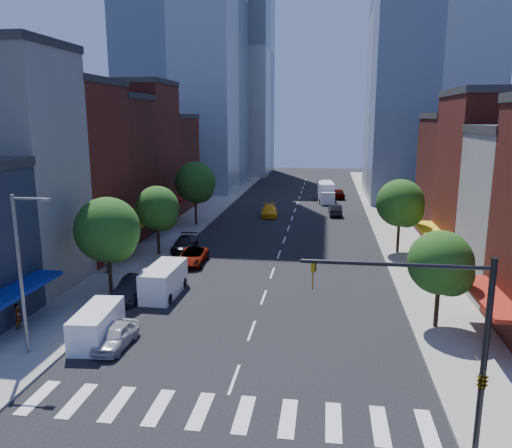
{
  "coord_description": "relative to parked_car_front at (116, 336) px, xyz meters",
  "views": [
    {
      "loc": [
        4.38,
        -22.9,
        13.12
      ],
      "look_at": [
        -0.95,
        14.67,
        5.0
      ],
      "focal_mm": 35.0,
      "sensor_mm": 36.0,
      "label": 1
    }
  ],
  "objects": [
    {
      "name": "parked_car_second",
      "position": [
        -2.0,
        7.93,
        0.12
      ],
      "size": [
        1.98,
        4.96,
        1.6
      ],
      "primitive_type": "imported",
      "rotation": [
        0.0,
        0.0,
        -0.06
      ],
      "color": "black",
      "rests_on": "ground"
    },
    {
      "name": "taxi",
      "position": [
        4.33,
        40.5,
        0.07
      ],
      "size": [
        2.67,
        5.37,
        1.5
      ],
      "primitive_type": "imported",
      "rotation": [
        0.0,
        0.0,
        0.11
      ],
      "color": "yellow",
      "rests_on": "ground"
    },
    {
      "name": "tree_left_near",
      "position": [
        -3.85,
        8.26,
        4.19
      ],
      "size": [
        4.8,
        4.8,
        7.3
      ],
      "color": "black",
      "rests_on": "sidewalk_left"
    },
    {
      "name": "traffic_car_oncoming",
      "position": [
        13.17,
        42.29,
        0.08
      ],
      "size": [
        1.91,
        4.73,
        1.53
      ],
      "primitive_type": "imported",
      "rotation": [
        0.0,
        0.0,
        3.21
      ],
      "color": "black",
      "rests_on": "ground"
    },
    {
      "name": "bldg_left_5",
      "position": [
        -13.5,
        44.34,
        5.82
      ],
      "size": [
        12.0,
        10.0,
        13.0
      ],
      "primitive_type": "cube",
      "color": "#561F15",
      "rests_on": "ground"
    },
    {
      "name": "tower_far_w",
      "position": [
        -10.5,
        92.34,
        27.32
      ],
      "size": [
        18.0,
        18.0,
        56.0
      ],
      "primitive_type": "cube",
      "color": "#9EA5AD",
      "rests_on": "ground"
    },
    {
      "name": "pedestrian_far",
      "position": [
        -6.48,
        13.06,
        0.25
      ],
      "size": [
        0.83,
        0.93,
        1.56
      ],
      "primitive_type": "imported",
      "rotation": [
        0.0,
        0.0,
        -1.95
      ],
      "color": "#999999",
      "rests_on": "sidewalk_left"
    },
    {
      "name": "sidewalk_right",
      "position": [
        20.0,
        37.34,
        -0.6
      ],
      "size": [
        5.0,
        120.0,
        0.15
      ],
      "primitive_type": "cube",
      "color": "gray",
      "rests_on": "ground"
    },
    {
      "name": "ground",
      "position": [
        7.5,
        -2.66,
        -0.68
      ],
      "size": [
        220.0,
        220.0,
        0.0
      ],
      "primitive_type": "plane",
      "color": "black",
      "rests_on": "ground"
    },
    {
      "name": "streetlight",
      "position": [
        -4.31,
        -1.66,
        4.6
      ],
      "size": [
        2.25,
        0.25,
        9.0
      ],
      "color": "slate",
      "rests_on": "sidewalk_left"
    },
    {
      "name": "parked_car_rear",
      "position": [
        -2.0,
        21.32,
        0.04
      ],
      "size": [
        2.32,
        5.07,
        1.44
      ],
      "primitive_type": "imported",
      "rotation": [
        0.0,
        0.0,
        0.06
      ],
      "color": "black",
      "rests_on": "ground"
    },
    {
      "name": "cargo_van_near",
      "position": [
        -1.43,
        0.54,
        0.32
      ],
      "size": [
        2.28,
        4.87,
        2.01
      ],
      "rotation": [
        0.0,
        0.0,
        0.08
      ],
      "color": "white",
      "rests_on": "ground"
    },
    {
      "name": "tree_left_far",
      "position": [
        -3.85,
        33.26,
        4.52
      ],
      "size": [
        5.0,
        5.0,
        7.75
      ],
      "color": "black",
      "rests_on": "sidewalk_left"
    },
    {
      "name": "traffic_signal",
      "position": [
        17.44,
        -7.16,
        3.48
      ],
      "size": [
        7.24,
        2.24,
        8.0
      ],
      "color": "black",
      "rests_on": "sidewalk_right"
    },
    {
      "name": "tree_right_far",
      "position": [
        19.15,
        23.26,
        4.19
      ],
      "size": [
        4.6,
        4.6,
        7.2
      ],
      "color": "black",
      "rests_on": "sidewalk_right"
    },
    {
      "name": "sidewalk_left",
      "position": [
        -5.0,
        37.34,
        -0.6
      ],
      "size": [
        5.0,
        120.0,
        0.15
      ],
      "primitive_type": "cube",
      "color": "gray",
      "rests_on": "ground"
    },
    {
      "name": "parked_car_front",
      "position": [
        0.0,
        0.0,
        0.0
      ],
      "size": [
        1.74,
        4.04,
        1.36
      ],
      "primitive_type": "imported",
      "rotation": [
        0.0,
        0.0,
        -0.03
      ],
      "color": "#B7B7BD",
      "rests_on": "ground"
    },
    {
      "name": "bldg_right_3",
      "position": [
        28.5,
        31.34,
        5.82
      ],
      "size": [
        12.0,
        10.0,
        13.0
      ],
      "primitive_type": "cube",
      "color": "#561F15",
      "rests_on": "ground"
    },
    {
      "name": "bldg_left_2",
      "position": [
        -13.5,
        17.84,
        7.32
      ],
      "size": [
        12.0,
        9.0,
        16.0
      ],
      "primitive_type": "cube",
      "color": "maroon",
      "rests_on": "ground"
    },
    {
      "name": "tree_right_near",
      "position": [
        19.15,
        5.26,
        3.51
      ],
      "size": [
        4.0,
        4.0,
        6.2
      ],
      "color": "black",
      "rests_on": "sidewalk_right"
    },
    {
      "name": "box_truck",
      "position": [
        11.84,
        53.68,
        0.76
      ],
      "size": [
        2.93,
        7.72,
        3.04
      ],
      "rotation": [
        0.0,
        0.0,
        0.1
      ],
      "color": "white",
      "rests_on": "ground"
    },
    {
      "name": "bldg_left_4",
      "position": [
        -13.5,
        34.84,
        7.82
      ],
      "size": [
        12.0,
        9.0,
        17.0
      ],
      "primitive_type": "cube",
      "color": "maroon",
      "rests_on": "ground"
    },
    {
      "name": "bldg_left_3",
      "position": [
        -13.5,
        26.34,
        6.82
      ],
      "size": [
        12.0,
        8.0,
        15.0
      ],
      "primitive_type": "cube",
      "color": "#561F15",
      "rests_on": "ground"
    },
    {
      "name": "pedestrian_near",
      "position": [
        -6.96,
        1.29,
        0.29
      ],
      "size": [
        0.5,
        0.66,
        1.65
      ],
      "primitive_type": "imported",
      "rotation": [
        0.0,
        0.0,
        1.76
      ],
      "color": "#999999",
      "rests_on": "sidewalk_left"
    },
    {
      "name": "tree_left_mid",
      "position": [
        -3.85,
        19.26,
        3.85
      ],
      "size": [
        4.2,
        4.2,
        6.65
      ],
      "color": "black",
      "rests_on": "sidewalk_left"
    },
    {
      "name": "tower_ne",
      "position": [
        27.5,
        59.34,
        29.32
      ],
      "size": [
        18.0,
        20.0,
        60.0
      ],
      "primitive_type": "cube",
      "color": "#9EA5AD",
      "rests_on": "ground"
    },
    {
      "name": "cargo_van_far",
      "position": [
        -0.0,
        8.71,
        0.44
      ],
      "size": [
        2.24,
        5.34,
        2.26
      ],
      "rotation": [
        0.0,
        0.0,
        -0.01
      ],
      "color": "white",
      "rests_on": "ground"
    },
    {
      "name": "crosswalk",
      "position": [
        7.5,
        -5.66,
        -0.67
      ],
      "size": [
        19.0,
        3.0,
        0.01
      ],
      "primitive_type": "cube",
      "color": "silver",
      "rests_on": "ground"
    },
    {
      "name": "traffic_car_far",
      "position": [
        13.91,
        57.3,
        0.11
      ],
      "size": [
        2.32,
        4.81,
        1.58
      ],
      "primitive_type": "imported",
      "rotation": [
        0.0,
        0.0,
        3.24
      ],
      "color": "#999999",
      "rests_on": "ground"
    },
    {
      "name": "parked_car_third",
      "position": [
        -0.03,
        16.96,
        0.02
      ],
      "size": [
        2.54,
        5.13,
        1.4
      ],
      "primitive_type": "imported",
      "rotation": [
        0.0,
        0.0,
        0.04
      ],
      "color": "#999999",
      "rests_on": "ground"
    }
  ]
}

